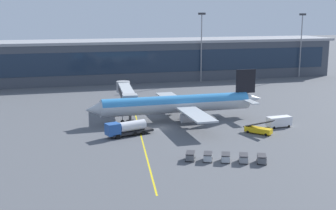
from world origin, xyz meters
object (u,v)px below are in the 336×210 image
at_px(main_airliner, 178,104).
at_px(belt_loader, 258,129).
at_px(baggage_cart_2, 226,157).
at_px(lavatory_truck, 279,121).
at_px(baggage_cart_3, 244,158).
at_px(fuel_tanker, 126,128).
at_px(baggage_cart_4, 262,159).
at_px(baggage_cart_1, 208,157).
at_px(baggage_cart_0, 190,156).

relative_size(main_airliner, belt_loader, 7.44).
relative_size(belt_loader, baggage_cart_2, 2.01).
bearing_deg(lavatory_truck, baggage_cart_3, -131.34).
bearing_deg(lavatory_truck, belt_loader, -150.36).
bearing_deg(fuel_tanker, baggage_cart_4, -49.30).
relative_size(fuel_tanker, lavatory_truck, 1.85).
height_order(fuel_tanker, belt_loader, belt_loader).
xyz_separation_m(main_airliner, baggage_cart_1, (-3.24, -30.79, -3.40)).
xyz_separation_m(baggage_cart_0, baggage_cart_4, (11.86, -4.82, 0.00)).
bearing_deg(belt_loader, fuel_tanker, 168.59).
bearing_deg(baggage_cart_0, baggage_cart_3, -22.14).
relative_size(baggage_cart_2, baggage_cart_3, 1.00).
height_order(belt_loader, baggage_cart_1, belt_loader).
relative_size(lavatory_truck, baggage_cart_0, 1.97).
bearing_deg(main_airliner, baggage_cart_4, -80.67).
relative_size(fuel_tanker, baggage_cart_0, 3.64).
bearing_deg(belt_loader, main_airliner, 130.08).
xyz_separation_m(lavatory_truck, baggage_cart_0, (-27.20, -17.19, -0.64)).
xyz_separation_m(lavatory_truck, baggage_cart_2, (-21.28, -19.61, -0.64)).
relative_size(lavatory_truck, baggage_cart_2, 1.97).
bearing_deg(baggage_cart_4, baggage_cart_0, 157.86).
height_order(fuel_tanker, baggage_cart_2, fuel_tanker).
xyz_separation_m(fuel_tanker, baggage_cart_3, (17.44, -22.51, -0.96)).
distance_m(main_airliner, baggage_cart_1, 31.14).
xyz_separation_m(belt_loader, baggage_cart_3, (-11.16, -16.74, -0.21)).
xyz_separation_m(lavatory_truck, baggage_cart_1, (-24.24, -18.40, -0.64)).
bearing_deg(main_airliner, baggage_cart_0, -101.85).
distance_m(lavatory_truck, baggage_cart_1, 30.44).
height_order(belt_loader, baggage_cart_0, belt_loader).
xyz_separation_m(lavatory_truck, baggage_cart_4, (-15.35, -22.02, -0.64)).
bearing_deg(baggage_cart_2, baggage_cart_1, 157.86).
bearing_deg(lavatory_truck, baggage_cart_2, -137.34).
bearing_deg(baggage_cart_0, baggage_cart_4, -22.14).
relative_size(main_airliner, baggage_cart_0, 14.97).
distance_m(belt_loader, baggage_cart_4, 19.73).
height_order(belt_loader, lavatory_truck, belt_loader).
height_order(lavatory_truck, baggage_cart_2, lavatory_truck).
height_order(fuel_tanker, baggage_cart_0, fuel_tanker).
distance_m(baggage_cart_0, baggage_cart_2, 6.40).
relative_size(lavatory_truck, baggage_cart_3, 1.97).
bearing_deg(lavatory_truck, baggage_cart_0, -147.71).
relative_size(belt_loader, baggage_cart_4, 2.01).
bearing_deg(belt_loader, baggage_cart_4, -114.54).
distance_m(main_airliner, baggage_cart_3, 33.48).
bearing_deg(baggage_cart_2, belt_loader, 47.72).
xyz_separation_m(baggage_cart_1, baggage_cart_3, (5.93, -2.41, 0.00)).
relative_size(fuel_tanker, baggage_cart_3, 3.64).
height_order(belt_loader, baggage_cart_2, belt_loader).
height_order(lavatory_truck, baggage_cart_4, lavatory_truck).
xyz_separation_m(fuel_tanker, baggage_cart_4, (20.40, -23.72, -0.96)).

